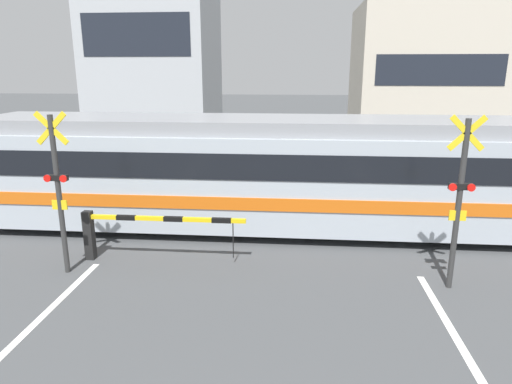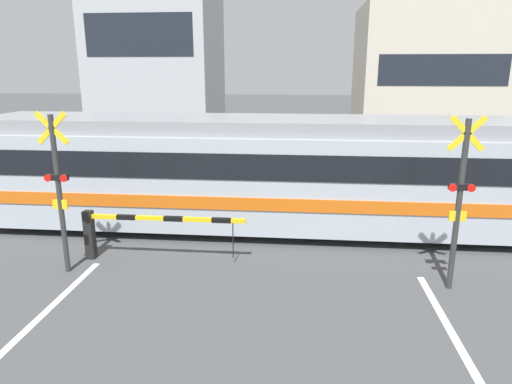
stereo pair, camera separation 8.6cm
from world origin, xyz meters
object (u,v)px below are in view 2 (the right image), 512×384
(crossing_signal_right, at_px, (460,197))
(pedestrian, at_px, (241,154))
(crossing_signal_left, at_px, (58,186))
(crossing_barrier_far, at_px, (359,179))
(commuter_train, at_px, (269,170))
(crossing_barrier_near, at_px, (128,227))

(crossing_signal_right, relative_size, pedestrian, 2.12)
(crossing_signal_left, height_order, pedestrian, crossing_signal_left)
(crossing_barrier_far, bearing_deg, pedestrian, 142.79)
(pedestrian, bearing_deg, commuter_train, -75.29)
(crossing_signal_left, relative_size, crossing_signal_right, 1.00)
(crossing_barrier_far, relative_size, crossing_signal_right, 1.08)
(crossing_barrier_near, relative_size, pedestrian, 2.28)
(crossing_signal_left, bearing_deg, crossing_barrier_far, 41.30)
(crossing_barrier_near, bearing_deg, commuter_train, 40.20)
(crossing_barrier_near, distance_m, crossing_signal_left, 1.74)
(commuter_train, distance_m, pedestrian, 6.29)
(commuter_train, distance_m, crossing_barrier_near, 4.06)
(crossing_barrier_far, height_order, pedestrian, pedestrian)
(crossing_signal_right, bearing_deg, commuter_train, 139.50)
(crossing_barrier_near, distance_m, pedestrian, 8.74)
(commuter_train, height_order, crossing_barrier_far, commuter_train)
(crossing_barrier_near, xyz_separation_m, pedestrian, (1.45, 8.61, 0.14))
(commuter_train, xyz_separation_m, pedestrian, (-1.59, 6.05, -0.69))
(crossing_barrier_near, height_order, crossing_signal_right, crossing_signal_right)
(crossing_signal_left, xyz_separation_m, crossing_signal_right, (8.02, 0.00, 0.00))
(crossing_barrier_near, height_order, pedestrian, pedestrian)
(crossing_barrier_far, xyz_separation_m, crossing_signal_right, (1.12, -6.06, 1.12))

